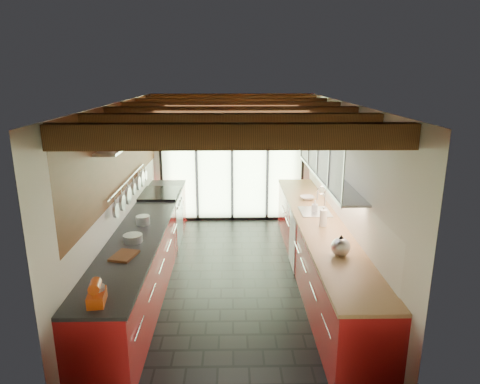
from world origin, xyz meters
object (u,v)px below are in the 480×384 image
Objects in this scene: kettle at (341,246)px; soap_bottle at (315,206)px; bowl at (307,198)px; paper_towel at (323,218)px; stand_mixer at (97,294)px.

kettle reaches higher than soap_bottle.
paper_towel is at bearing -90.00° from bowl.
paper_towel reaches higher than kettle.
paper_towel is 0.62m from soap_bottle.
bowl is (-0.00, 2.29, -0.09)m from kettle.
soap_bottle is (0.00, 0.62, -0.02)m from paper_towel.
soap_bottle is at bearing 46.10° from stand_mixer.
stand_mixer is 0.93× the size of kettle.
stand_mixer is at bearing -141.46° from paper_towel.
stand_mixer is 3.66m from soap_bottle.
stand_mixer is 2.74m from kettle.
soap_bottle is (-0.00, 1.61, -0.02)m from kettle.
soap_bottle is at bearing 90.00° from paper_towel.
paper_towel reaches higher than soap_bottle.
bowl is (2.54, 3.32, -0.07)m from stand_mixer.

